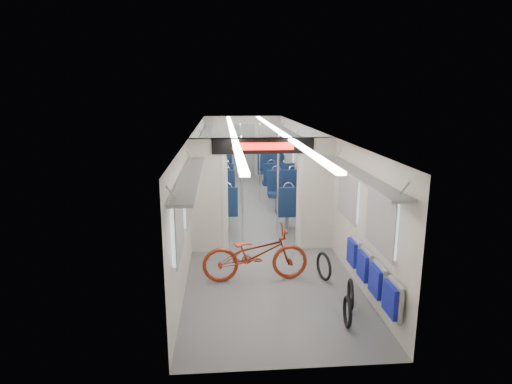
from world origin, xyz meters
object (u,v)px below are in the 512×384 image
at_px(bike_hoop_b, 350,296).
at_px(bicycle, 255,254).
at_px(flip_bench, 371,273).
at_px(bike_hoop_a, 347,314).
at_px(seat_bay_far_left, 218,173).
at_px(stanchion_near_left, 242,190).
at_px(stanchion_far_left, 241,163).
at_px(seat_bay_near_right, 291,196).
at_px(seat_bay_near_left, 218,196).
at_px(seat_bay_far_right, 275,172).
at_px(bike_hoop_c, 324,268).
at_px(stanchion_near_right, 278,186).
at_px(stanchion_far_right, 260,163).

bearing_deg(bike_hoop_b, bicycle, 138.94).
xyz_separation_m(flip_bench, bike_hoop_a, (-0.47, -0.46, -0.38)).
height_order(bicycle, seat_bay_far_left, seat_bay_far_left).
xyz_separation_m(stanchion_near_left, stanchion_far_left, (0.13, 3.56, 0.00)).
height_order(seat_bay_near_right, stanchion_far_left, stanchion_far_left).
distance_m(bicycle, stanchion_near_left, 2.10).
bearing_deg(stanchion_far_left, stanchion_near_left, -92.07).
distance_m(flip_bench, seat_bay_near_left, 5.49).
xyz_separation_m(seat_bay_far_right, stanchion_far_left, (-1.19, -1.53, 0.58)).
relative_size(bicycle, seat_bay_far_left, 0.80).
xyz_separation_m(bike_hoop_a, seat_bay_far_right, (0.05, 8.70, 0.38)).
bearing_deg(seat_bay_near_right, seat_bay_near_left, 176.27).
bearing_deg(bicycle, bike_hoop_c, -97.51).
distance_m(bike_hoop_c, seat_bay_near_left, 4.35).
bearing_deg(bicycle, seat_bay_near_left, 7.37).
xyz_separation_m(bicycle, stanchion_far_left, (0.00, 5.55, 0.67)).
xyz_separation_m(bicycle, seat_bay_far_left, (-0.67, 7.18, 0.09)).
relative_size(bicycle, bike_hoop_b, 3.77).
bearing_deg(stanchion_near_right, bike_hoop_a, -83.23).
distance_m(bike_hoop_b, bike_hoop_c, 1.07).
height_order(seat_bay_near_left, stanchion_far_left, stanchion_far_left).
height_order(seat_bay_near_left, seat_bay_far_right, seat_bay_far_right).
bearing_deg(seat_bay_near_left, flip_bench, -65.35).
relative_size(bicycle, seat_bay_near_left, 0.80).
bearing_deg(bike_hoop_b, seat_bay_far_right, 90.91).
relative_size(bike_hoop_c, seat_bay_near_right, 0.22).
height_order(bike_hoop_b, stanchion_near_left, stanchion_near_left).
bearing_deg(seat_bay_near_left, bike_hoop_b, -68.13).
relative_size(flip_bench, stanchion_near_right, 0.90).
height_order(bicycle, stanchion_far_right, stanchion_far_right).
distance_m(seat_bay_near_left, seat_bay_far_right, 3.75).
bearing_deg(stanchion_far_right, stanchion_near_right, -87.86).
bearing_deg(stanchion_near_left, seat_bay_far_left, 96.01).
bearing_deg(stanchion_far_left, seat_bay_far_right, 52.09).
bearing_deg(seat_bay_far_right, bike_hoop_c, -90.18).
height_order(bicycle, bike_hoop_a, bicycle).
bearing_deg(stanchion_near_right, seat_bay_near_right, 69.58).
bearing_deg(bicycle, stanchion_near_left, 1.03).
height_order(bicycle, stanchion_far_left, stanchion_far_left).
distance_m(flip_bench, seat_bay_far_left, 8.65).
relative_size(seat_bay_far_right, stanchion_far_left, 1.01).
bearing_deg(stanchion_far_right, seat_bay_near_left, -126.13).
distance_m(bicycle, seat_bay_far_right, 7.18).
bearing_deg(stanchion_far_left, seat_bay_near_right, -57.02).
bearing_deg(bike_hoop_a, stanchion_far_right, 94.70).
bearing_deg(bike_hoop_c, seat_bay_near_right, 89.67).
distance_m(stanchion_near_left, stanchion_near_right, 0.87).
relative_size(bike_hoop_c, seat_bay_far_left, 0.22).
bearing_deg(stanchion_far_right, flip_bench, -81.00).
height_order(bicycle, stanchion_near_right, stanchion_near_right).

